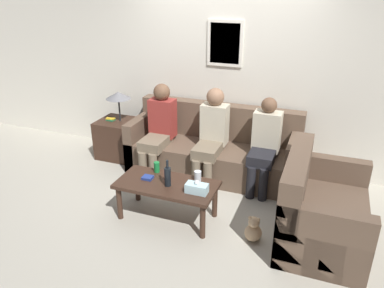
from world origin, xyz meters
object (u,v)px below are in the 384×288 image
couch_side (319,212)px  wine_bottle (168,176)px  person_left (159,127)px  coffee_table (167,188)px  drinking_glass (198,176)px  couch_main (214,151)px  person_right (265,142)px  teddy_bear (253,230)px  person_middle (212,133)px

couch_side → wine_bottle: 1.59m
wine_bottle → person_left: 1.23m
coffee_table → person_left: person_left is taller
person_left → drinking_glass: bearing=-44.3°
couch_main → person_right: (0.71, -0.18, 0.31)m
couch_main → teddy_bear: 1.57m
coffee_table → drinking_glass: drinking_glass is taller
coffee_table → person_left: size_ratio=0.91×
couch_side → drinking_glass: bearing=91.3°
drinking_glass → person_right: bearing=57.8°
person_right → teddy_bear: person_right is taller
person_left → person_middle: (0.74, 0.03, 0.00)m
wine_bottle → drinking_glass: wine_bottle is taller
drinking_glass → person_middle: size_ratio=0.09×
wine_bottle → teddy_bear: bearing=-1.3°
couch_side → person_right: bearing=40.6°
drinking_glass → person_left: 1.22m
person_right → teddy_bear: 1.24m
couch_side → person_right: person_right is taller
person_left → person_middle: size_ratio=1.00×
person_right → drinking_glass: bearing=-122.2°
coffee_table → person_left: (-0.57, 1.02, 0.28)m
couch_side → person_middle: size_ratio=1.02×
drinking_glass → person_left: person_left is taller
teddy_bear → person_middle: bearing=126.5°
wine_bottle → person_middle: bearing=82.9°
drinking_glass → person_left: size_ratio=0.09×
couch_main → coffee_table: couch_main is taller
person_middle → person_right: bearing=1.4°
wine_bottle → person_middle: size_ratio=0.25×
coffee_table → person_middle: bearing=80.9°
couch_side → teddy_bear: 0.69m
drinking_glass → person_right: (0.56, 0.89, 0.13)m
couch_main → wine_bottle: (-0.11, -1.29, 0.24)m
person_middle → teddy_bear: person_middle is taller
person_left → person_middle: 0.74m
drinking_glass → teddy_bear: size_ratio=0.40×
couch_main → person_middle: person_middle is taller
wine_bottle → person_middle: person_middle is taller
wine_bottle → person_right: bearing=53.4°
person_middle → person_left: bearing=-178.0°
person_left → teddy_bear: bearing=-34.8°
person_middle → teddy_bear: bearing=-53.5°
person_right → teddy_bear: (0.14, -1.13, -0.50)m
coffee_table → couch_side: bearing=7.3°
wine_bottle → person_left: person_left is taller
couch_main → person_right: 0.80m
person_middle → teddy_bear: 1.48m
teddy_bear → person_right: bearing=96.9°
wine_bottle → drinking_glass: 0.35m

